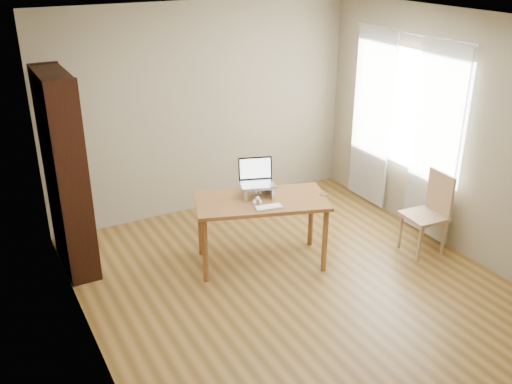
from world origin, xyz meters
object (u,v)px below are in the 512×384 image
Objects in this scene: cat at (254,190)px; chair at (430,210)px; keyboard at (269,207)px; desk at (261,208)px; laptop at (255,177)px; bookshelf at (66,174)px.

chair is (1.78, -0.76, -0.31)m from cat.
cat is at bearing 97.48° from keyboard.
chair is at bearing -1.78° from desk.
bookshelf is at bearing 174.79° from laptop.
bookshelf is 2.27× the size of chair.
chair is (3.52, -1.57, -0.55)m from bookshelf.
bookshelf reaches higher than laptop.
laptop is 0.45× the size of chair.
keyboard is 0.32× the size of chair.
chair is at bearing -5.77° from laptop.
keyboard reaches higher than desk.
cat reaches higher than desk.
bookshelf is 1.93m from cat.
bookshelf is 2.09m from keyboard.
desk is 0.20m from cat.
cat is (-0.02, 0.11, 0.16)m from desk.
desk is 5.07× the size of keyboard.
desk is at bearing -71.44° from laptop.
bookshelf is 4.39× the size of cat.
laptop is (1.76, -0.77, -0.10)m from bookshelf.
keyboard is (-0.04, -0.36, -0.19)m from laptop.
cat is (0.02, 0.33, 0.05)m from keyboard.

